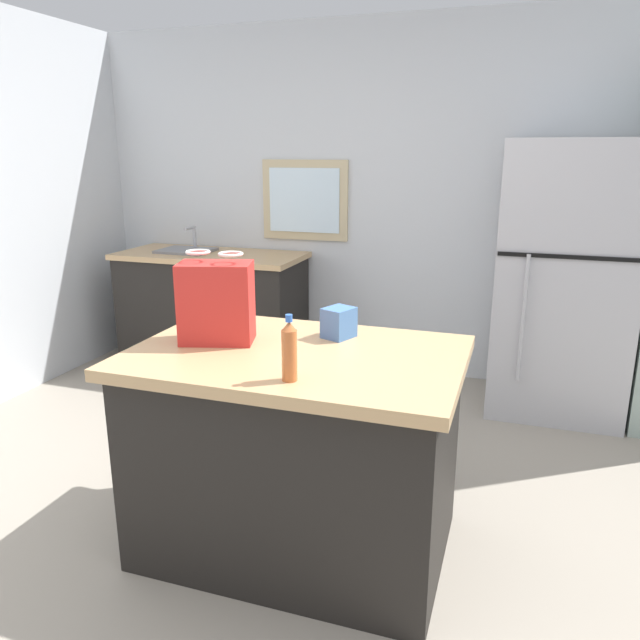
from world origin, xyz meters
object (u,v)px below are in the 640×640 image
object	(u,v)px
small_box	(339,323)
refrigerator	(563,281)
kitchen_island	(297,450)
shopping_bag	(216,302)
bottle	(289,351)

from	to	relation	value
small_box	refrigerator	bearing A→B (deg)	59.73
kitchen_island	shopping_bag	size ratio (longest dim) A/B	3.47
bottle	refrigerator	bearing A→B (deg)	65.89
refrigerator	bottle	distance (m)	2.43
refrigerator	small_box	size ratio (longest dim) A/B	13.31
kitchen_island	refrigerator	xyz separation A→B (m)	(1.08, 1.91, 0.42)
refrigerator	bottle	xyz separation A→B (m)	(-0.99, -2.21, 0.13)
shopping_bag	bottle	world-z (taller)	shopping_bag
refrigerator	bottle	world-z (taller)	refrigerator
refrigerator	small_box	world-z (taller)	refrigerator
shopping_bag	small_box	distance (m)	0.52
kitchen_island	bottle	world-z (taller)	bottle
shopping_bag	small_box	xyz separation A→B (m)	(0.46, 0.22, -0.10)
shopping_bag	bottle	bearing A→B (deg)	-35.90
shopping_bag	bottle	size ratio (longest dim) A/B	1.60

